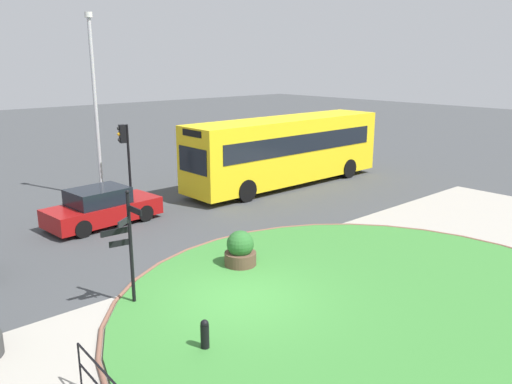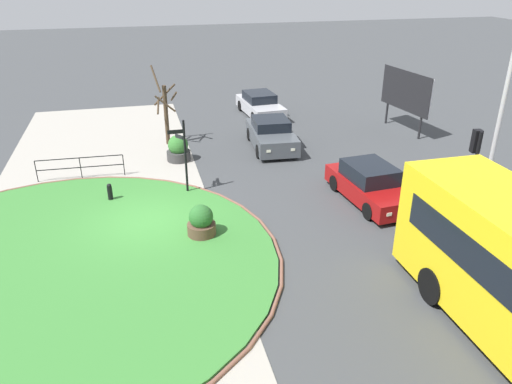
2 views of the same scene
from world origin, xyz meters
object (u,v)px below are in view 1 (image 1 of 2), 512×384
Objects in this scene: bollard_foreground at (205,335)px; traffic_light_near at (125,145)px; signpost_directional at (128,242)px; bus_yellow at (286,149)px; car_far_lane at (102,208)px; planter_kerbside at (240,251)px; lamppost_tall at (95,102)px.

bollard_foreground is 0.22× the size of traffic_light_near.
bollard_foreground is at bearing -87.39° from signpost_directional.
bus_yellow is 2.57× the size of car_far_lane.
planter_kerbside is at bearing -84.70° from car_far_lane.
bus_yellow is 1.40× the size of lamppost_tall.
car_far_lane is at bearing 76.59° from bollard_foreground.
bollard_foreground is 15.51m from bus_yellow.
car_far_lane is (2.31, 9.70, 0.28)m from bollard_foreground.
signpost_directional is at bearing -111.81° from lamppost_tall.
signpost_directional is 7.27m from car_far_lane.
bollard_foreground is 0.09× the size of lamppost_tall.
planter_kerbside is (-0.53, -10.38, -3.77)m from lamppost_tall.
lamppost_tall is at bearing -53.24° from traffic_light_near.
planter_kerbside is at bearing 40.60° from bollard_foreground.
bus_yellow is 9.18m from lamppost_tall.
lamppost_tall is at bearing 73.17° from bollard_foreground.
bollard_foreground is 13.19m from traffic_light_near.
signpost_directional is 10.42m from traffic_light_near.
planter_kerbside is at bearing 92.76° from traffic_light_near.
bollard_foreground is 0.17× the size of car_far_lane.
signpost_directional is 2.61× the size of planter_kerbside.
traffic_light_near is at bearing 41.17° from car_far_lane.
bollard_foreground is at bearing 78.95° from traffic_light_near.
car_far_lane is at bearing -115.19° from lamppost_tall.
lamppost_tall reaches higher than bollard_foreground.
traffic_light_near is (2.36, 2.45, 1.82)m from car_far_lane.
bus_yellow is 7.82m from traffic_light_near.
signpost_directional is 3.23m from bollard_foreground.
traffic_light_near is 2.28m from lamppost_tall.
bus_yellow is at bearing 28.90° from signpost_directional.
bus_yellow is 9.66× the size of planter_kerbside.
lamppost_tall is at bearing 68.19° from signpost_directional.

